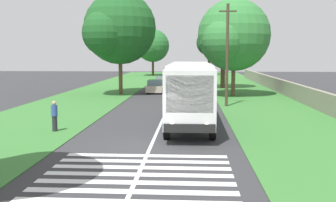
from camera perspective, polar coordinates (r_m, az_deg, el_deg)
The scene contains 16 objects.
ground at distance 19.09m, azimuth -2.43°, elevation -6.35°, with size 160.00×160.00×0.00m, color #333335.
grass_verge_left at distance 35.25m, azimuth -13.31°, elevation -0.48°, with size 120.00×8.00×0.04m, color #387533.
grass_verge_right at distance 34.36m, azimuth 13.91°, elevation -0.67°, with size 120.00×8.00×0.04m, color #387533.
centre_line at distance 33.83m, azimuth 0.12°, elevation -0.62°, with size 110.00×0.16×0.01m, color silver.
coach_bus at distance 24.15m, azimuth 3.13°, elevation 1.55°, with size 11.16×2.62×3.73m.
zebra_crossing at distance 14.75m, azimuth -4.22°, elevation -10.29°, with size 5.85×6.80×0.01m.
trailing_car_0 at distance 44.73m, azimuth -1.77°, elevation 2.01°, with size 4.30×1.78×1.43m.
trailing_car_1 at distance 51.88m, azimuth -0.79°, elevation 2.66°, with size 4.30×1.78×1.43m.
roadside_tree_left_0 at distance 43.18m, azimuth -6.97°, elevation 9.86°, with size 9.08×7.51×10.66m.
roadside_tree_left_1 at distance 80.03m, azimuth -2.28°, elevation 7.66°, with size 7.93×6.41×9.04m.
roadside_tree_right_0 at distance 50.97m, azimuth 7.64°, elevation 9.42°, with size 7.11×6.25×10.03m.
roadside_tree_right_1 at distance 82.38m, azimuth 5.74°, elevation 8.06°, with size 6.21×5.16×9.03m.
roadside_tree_right_2 at distance 41.94m, azimuth 9.06°, elevation 8.91°, with size 8.59×7.28×9.78m.
utility_pole at distance 33.13m, azimuth 8.34°, elevation 6.60°, with size 0.24×1.40×8.23m.
roadside_wall at distance 39.87m, azimuth 17.44°, elevation 1.31°, with size 70.00×0.40×1.49m, color gray.
pedestrian at distance 23.16m, azimuth -15.71°, elevation -2.00°, with size 0.34×0.34×1.69m.
Camera 1 is at (-18.51, -1.89, 4.30)m, focal length 43.24 mm.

